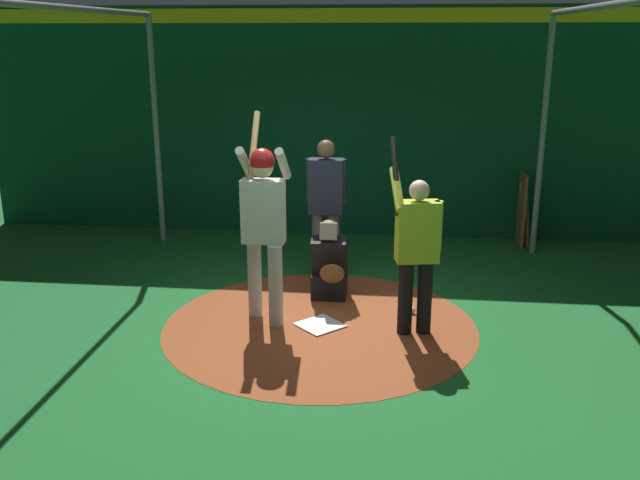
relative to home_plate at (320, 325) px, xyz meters
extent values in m
plane|color=#1E6B2D|center=(0.00, 0.00, -0.01)|extent=(27.21, 27.21, 0.00)
cylinder|color=#9E4C28|center=(0.00, 0.00, -0.01)|extent=(3.32, 3.32, 0.01)
cube|color=white|center=(0.00, 0.00, 0.00)|extent=(0.59, 0.59, 0.01)
cylinder|color=#B3B3B7|center=(0.04, -0.46, 0.43)|extent=(0.15, 0.15, 0.88)
cylinder|color=#B3B3B7|center=(-0.20, -0.73, 0.43)|extent=(0.15, 0.15, 0.88)
cube|color=silver|center=(-0.08, -0.60, 1.20)|extent=(0.22, 0.44, 0.66)
cylinder|color=silver|center=(-0.18, -0.40, 1.68)|extent=(0.53, 0.09, 0.41)
cylinder|color=silver|center=(-0.18, -0.80, 1.68)|extent=(0.53, 0.09, 0.41)
sphere|color=beige|center=(-0.08, -0.60, 1.67)|extent=(0.23, 0.23, 0.23)
sphere|color=#A51414|center=(-0.08, -0.60, 1.73)|extent=(0.26, 0.26, 0.26)
cylinder|color=tan|center=(-0.30, -0.73, 1.82)|extent=(0.54, 0.06, 0.73)
cube|color=black|center=(-0.90, 0.01, 0.13)|extent=(0.40, 0.40, 0.29)
cube|color=black|center=(-0.86, 0.01, 0.50)|extent=(0.31, 0.40, 0.47)
sphere|color=#9E704C|center=(-0.84, 0.01, 0.82)|extent=(0.22, 0.22, 0.22)
cube|color=gray|center=(-0.74, 0.01, 0.82)|extent=(0.03, 0.20, 0.20)
ellipsoid|color=brown|center=(-0.58, 0.07, 0.38)|extent=(0.12, 0.28, 0.22)
cylinder|color=#4C4C51|center=(-1.51, 0.00, 0.41)|extent=(0.15, 0.15, 0.85)
cylinder|color=#4C4C51|center=(-1.51, -0.20, 0.41)|extent=(0.15, 0.15, 0.85)
cube|color=#1E2338|center=(-1.51, -0.10, 1.17)|extent=(0.22, 0.42, 0.67)
cylinder|color=#1E2338|center=(-1.51, 0.10, 1.23)|extent=(0.09, 0.09, 0.57)
cylinder|color=#1E2338|center=(-1.51, -0.30, 1.23)|extent=(0.09, 0.09, 0.57)
sphere|color=brown|center=(-1.51, -0.10, 1.63)|extent=(0.22, 0.22, 0.22)
cylinder|color=black|center=(0.04, 1.08, 0.38)|extent=(0.15, 0.15, 0.78)
cylinder|color=black|center=(0.08, 0.88, 0.38)|extent=(0.15, 0.15, 0.78)
cube|color=#B2C32F|center=(0.06, 0.98, 1.07)|extent=(0.30, 0.46, 0.62)
cylinder|color=#B2C32F|center=(0.02, 1.18, 1.12)|extent=(0.09, 0.09, 0.52)
cylinder|color=#B2C32F|center=(0.00, 0.77, 1.49)|extent=(0.46, 0.18, 0.40)
sphere|color=beige|center=(0.06, 0.98, 1.49)|extent=(0.20, 0.20, 0.20)
cylinder|color=black|center=(-0.08, 0.75, 1.60)|extent=(0.46, 0.15, 0.74)
cube|color=#0F472D|center=(-3.67, 0.00, 1.68)|extent=(0.20, 11.21, 3.37)
cube|color=yellow|center=(-3.56, 0.00, 3.21)|extent=(0.03, 10.99, 0.20)
cylinder|color=gray|center=(-2.92, -2.70, 1.60)|extent=(0.08, 0.08, 3.23)
cylinder|color=gray|center=(-2.92, 2.70, 1.60)|extent=(0.08, 0.08, 3.23)
cylinder|color=gray|center=(0.00, -2.70, 3.22)|extent=(5.84, 0.07, 0.07)
cylinder|color=gray|center=(0.00, 2.70, 3.22)|extent=(5.84, 0.07, 0.07)
cube|color=olive|center=(-3.42, 2.57, 0.51)|extent=(0.70, 0.04, 1.05)
cylinder|color=black|center=(-3.67, 2.63, 0.42)|extent=(0.06, 0.16, 0.87)
cylinder|color=black|center=(-3.55, 2.63, 0.44)|extent=(0.06, 0.15, 0.91)
cylinder|color=tan|center=(-3.43, 2.63, 0.44)|extent=(0.06, 0.20, 0.90)
cylinder|color=tan|center=(-3.31, 2.63, 0.40)|extent=(0.06, 0.19, 0.83)
cylinder|color=olive|center=(-3.19, 2.63, 0.40)|extent=(0.06, 0.14, 0.82)
sphere|color=white|center=(-0.44, 0.98, 0.03)|extent=(0.07, 0.07, 0.07)
camera|label=1|loc=(6.78, 0.77, 2.95)|focal=39.13mm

